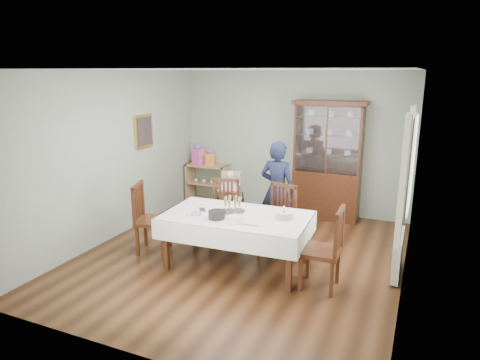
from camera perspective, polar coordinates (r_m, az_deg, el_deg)
The scene contains 25 objects.
floor at distance 6.47m, azimuth 0.14°, elevation -10.15°, with size 5.00×5.00×0.00m, color #593319.
room_shell at distance 6.46m, azimuth 2.03°, elevation 5.62°, with size 5.00×5.00×5.00m.
dining_table at distance 6.03m, azimuth -0.46°, elevation -8.04°, with size 2.05×1.24×0.76m.
china_cabinet at distance 7.98m, azimuth 11.61°, elevation 2.77°, with size 1.30×0.48×2.18m.
sideboard at distance 9.00m, azimuth -4.33°, elevation -0.40°, with size 0.90×0.38×0.80m.
picture_frame at distance 7.77m, azimuth -12.72°, elevation 6.35°, with size 0.04×0.48×0.58m, color gold.
window at distance 5.82m, azimuth 21.92°, elevation 2.08°, with size 0.04×1.02×1.22m, color white.
curtain_left at distance 5.24m, azimuth 20.91°, elevation -0.22°, with size 0.07×0.30×1.55m, color silver.
curtain_right at distance 6.45m, azimuth 21.52°, elevation 2.31°, with size 0.07×0.30×1.55m, color silver.
radiator at distance 6.19m, azimuth 20.28°, elevation -9.25°, with size 0.10×0.80×0.55m, color white.
chair_far_left at distance 6.86m, azimuth -2.13°, elevation -5.97°, with size 0.56×0.56×1.01m.
chair_far_right at distance 6.56m, azimuth 4.93°, elevation -6.96°, with size 0.54×0.54×1.02m.
chair_end_left at distance 6.67m, azimuth -11.60°, elevation -6.75°, with size 0.60×0.60×1.06m.
chair_end_right at distance 5.59m, azimuth 10.80°, elevation -10.97°, with size 0.48×0.48×1.07m.
woman at distance 6.94m, azimuth 5.00°, elevation -1.38°, with size 0.59×0.39×1.62m, color black.
high_chair at distance 7.52m, azimuth -1.28°, elevation -3.37°, with size 0.55×0.55×1.01m.
champagne_tray at distance 5.99m, azimuth -1.00°, elevation -3.71°, with size 0.35×0.35×0.21m.
birthday_cake at distance 5.75m, azimuth 5.88°, elevation -4.75°, with size 0.27×0.27×0.18m.
plate_stack_dark at distance 5.75m, azimuth -3.14°, elevation -4.64°, with size 0.23×0.23×0.11m, color black.
plate_stack_white at distance 5.61m, azimuth -0.59°, elevation -5.25°, with size 0.20×0.20×0.09m, color white.
napkin_stack at distance 5.95m, azimuth -5.82°, elevation -4.49°, with size 0.14×0.14×0.02m, color #EA56B8.
cutlery at distance 6.14m, azimuth -5.36°, elevation -3.90°, with size 0.12×0.17×0.01m, color silver, non-canonical shape.
cake_knife at distance 5.51m, azimuth 1.11°, elevation -6.01°, with size 0.27×0.02×0.01m, color silver.
gift_bag_pink at distance 8.95m, azimuth -5.62°, elevation 3.37°, with size 0.27×0.22×0.44m.
gift_bag_orange at distance 8.83m, azimuth -4.05°, elevation 3.00°, with size 0.22×0.20×0.35m.
Camera 1 is at (2.34, -5.41, 2.68)m, focal length 32.00 mm.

